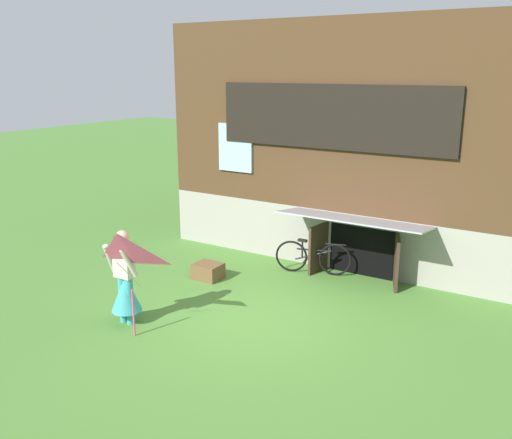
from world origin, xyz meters
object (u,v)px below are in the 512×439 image
Objects in this scene: person at (125,285)px; kite at (119,259)px; wooden_crate at (208,271)px; bicycle_black at (313,257)px.

person is 0.96× the size of kite.
wooden_crate is at bearing 99.07° from kite.
bicycle_black is at bearing 58.47° from person.
kite is 4.64m from bicycle_black.
person reaches higher than wooden_crate.
person reaches higher than bicycle_black.
kite is at bearing -122.94° from bicycle_black.
person is 0.94m from kite.
bicycle_black is (1.67, 3.84, -0.34)m from person.
kite reaches higher than person.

